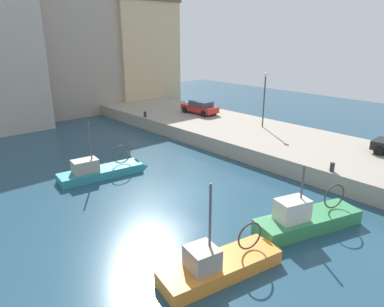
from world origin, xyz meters
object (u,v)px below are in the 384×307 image
fishing_boat_orange (227,268)px  mooring_bollard_north (145,114)px  fishing_boat_teal (106,174)px  parked_car_red (200,107)px  mooring_bollard_mid (332,167)px  quay_streetlamp (265,91)px  fishing_boat_green (311,224)px

fishing_boat_orange → mooring_bollard_north: fishing_boat_orange is taller
fishing_boat_teal → mooring_bollard_north: bearing=43.0°
fishing_boat_teal → mooring_bollard_north: (9.31, 8.68, 1.33)m
fishing_boat_teal → parked_car_red: (14.52, 6.12, 1.76)m
mooring_bollard_mid → quay_streetlamp: (5.65, 9.60, 2.98)m
fishing_boat_teal → fishing_boat_green: 13.68m
fishing_boat_orange → parked_car_red: fishing_boat_orange is taller
fishing_boat_green → quay_streetlamp: (10.61, 11.25, 4.30)m
parked_car_red → quay_streetlamp: 8.26m
fishing_boat_green → parked_car_red: size_ratio=1.56×
fishing_boat_teal → quay_streetlamp: size_ratio=1.35×
mooring_bollard_mid → quay_streetlamp: size_ratio=0.11×
fishing_boat_teal → mooring_bollard_north: size_ratio=11.84×
fishing_boat_orange → mooring_bollard_north: bearing=63.3°
mooring_bollard_north → fishing_boat_green: bearing=-102.9°
parked_car_red → mooring_bollard_north: size_ratio=7.65×
fishing_boat_teal → fishing_boat_orange: (-1.36, -12.53, -0.01)m
fishing_boat_green → fishing_boat_teal: bearing=108.5°
fishing_boat_teal → quay_streetlamp: (14.96, -1.72, 4.31)m
fishing_boat_orange → fishing_boat_green: fishing_boat_orange is taller
fishing_boat_green → quay_streetlamp: size_ratio=1.35×
fishing_boat_teal → mooring_bollard_north: fishing_boat_teal is taller
fishing_boat_teal → quay_streetlamp: quay_streetlamp is taller
mooring_bollard_north → fishing_boat_orange: bearing=-116.7°
fishing_boat_orange → fishing_boat_green: (5.71, -0.45, 0.03)m
mooring_bollard_north → quay_streetlamp: bearing=-61.5°
fishing_boat_orange → mooring_bollard_north: 23.77m
mooring_bollard_north → quay_streetlamp: size_ratio=0.11×
fishing_boat_orange → quay_streetlamp: (16.32, 10.80, 4.32)m
fishing_boat_orange → fishing_boat_green: size_ratio=0.94×
fishing_boat_orange → quay_streetlamp: quay_streetlamp is taller
fishing_boat_teal → fishing_boat_orange: fishing_boat_orange is taller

